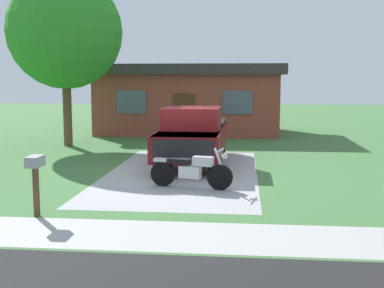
{
  "coord_description": "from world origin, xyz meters",
  "views": [
    {
      "loc": [
        1.81,
        -14.8,
        2.85
      ],
      "look_at": [
        0.3,
        -0.04,
        0.9
      ],
      "focal_mm": 47.35,
      "sensor_mm": 36.0,
      "label": 1
    }
  ],
  "objects_px": {
    "motorcycle": "(192,170)",
    "pickup_truck": "(194,135)",
    "shade_tree": "(65,32)",
    "neighbor_house": "(190,98)",
    "mailbox": "(35,170)"
  },
  "relations": [
    {
      "from": "pickup_truck",
      "to": "shade_tree",
      "type": "distance_m",
      "value": 7.76
    },
    {
      "from": "motorcycle",
      "to": "pickup_truck",
      "type": "relative_size",
      "value": 0.39
    },
    {
      "from": "mailbox",
      "to": "shade_tree",
      "type": "bearing_deg",
      "value": 106.16
    },
    {
      "from": "pickup_truck",
      "to": "shade_tree",
      "type": "bearing_deg",
      "value": 146.61
    },
    {
      "from": "shade_tree",
      "to": "neighbor_house",
      "type": "height_order",
      "value": "shade_tree"
    },
    {
      "from": "motorcycle",
      "to": "pickup_truck",
      "type": "height_order",
      "value": "pickup_truck"
    },
    {
      "from": "motorcycle",
      "to": "neighbor_house",
      "type": "relative_size",
      "value": 0.23
    },
    {
      "from": "pickup_truck",
      "to": "neighbor_house",
      "type": "bearing_deg",
      "value": 96.91
    },
    {
      "from": "motorcycle",
      "to": "shade_tree",
      "type": "bearing_deg",
      "value": 128.19
    },
    {
      "from": "shade_tree",
      "to": "motorcycle",
      "type": "bearing_deg",
      "value": -51.81
    },
    {
      "from": "shade_tree",
      "to": "mailbox",
      "type": "bearing_deg",
      "value": -73.84
    },
    {
      "from": "pickup_truck",
      "to": "mailbox",
      "type": "xyz_separation_m",
      "value": [
        -2.59,
        -6.89,
        0.03
      ]
    },
    {
      "from": "pickup_truck",
      "to": "mailbox",
      "type": "distance_m",
      "value": 7.36
    },
    {
      "from": "pickup_truck",
      "to": "neighbor_house",
      "type": "relative_size",
      "value": 0.59
    },
    {
      "from": "motorcycle",
      "to": "pickup_truck",
      "type": "bearing_deg",
      "value": 94.85
    }
  ]
}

